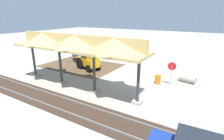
% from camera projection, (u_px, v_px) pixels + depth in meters
% --- Properties ---
extents(ground_plane, '(120.00, 120.00, 0.00)m').
position_uv_depth(ground_plane, '(142.00, 81.00, 18.00)').
color(ground_plane, '#9E998E').
extents(dirt_work_zone, '(9.90, 7.00, 0.01)m').
position_uv_depth(dirt_work_zone, '(81.00, 65.00, 23.43)').
color(dirt_work_zone, brown).
rests_on(dirt_work_zone, ground).
extents(platform_canopy, '(13.35, 3.20, 4.90)m').
position_uv_depth(platform_canopy, '(75.00, 43.00, 15.17)').
color(platform_canopy, '#9E998E').
rests_on(platform_canopy, ground).
extents(rail_tracks, '(60.00, 2.58, 0.15)m').
position_uv_depth(rail_tracks, '(98.00, 117.00, 11.58)').
color(rail_tracks, slate).
rests_on(rail_tracks, ground).
extents(stop_sign, '(0.76, 0.13, 2.30)m').
position_uv_depth(stop_sign, '(172.00, 69.00, 16.32)').
color(stop_sign, gray).
rests_on(stop_sign, ground).
extents(backhoe, '(5.31, 2.93, 2.82)m').
position_uv_depth(backhoe, '(88.00, 59.00, 21.55)').
color(backhoe, orange).
rests_on(backhoe, ground).
extents(dirt_mound, '(4.12, 4.12, 1.90)m').
position_uv_depth(dirt_mound, '(74.00, 62.00, 25.05)').
color(dirt_mound, brown).
rests_on(dirt_mound, ground).
extents(concrete_pipe, '(1.65, 0.97, 0.70)m').
position_uv_depth(concrete_pipe, '(187.00, 79.00, 17.48)').
color(concrete_pipe, '#9E9384').
rests_on(concrete_pipe, ground).
extents(traffic_barrel, '(0.56, 0.56, 0.90)m').
position_uv_depth(traffic_barrel, '(158.00, 79.00, 17.10)').
color(traffic_barrel, orange).
rests_on(traffic_barrel, ground).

